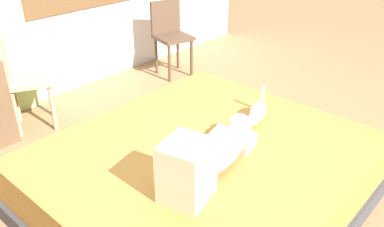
{
  "coord_description": "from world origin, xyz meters",
  "views": [
    {
      "loc": [
        -1.81,
        -1.35,
        1.86
      ],
      "look_at": [
        -0.01,
        0.26,
        0.58
      ],
      "focal_mm": 37.59,
      "sensor_mm": 36.0,
      "label": 1
    }
  ],
  "objects_px": {
    "cat": "(257,112)",
    "chair_spare": "(170,32)",
    "person_lying": "(210,154)",
    "bed": "(204,176)",
    "chair_by_desk": "(19,76)"
  },
  "relations": [
    {
      "from": "cat",
      "to": "chair_spare",
      "type": "height_order",
      "value": "chair_spare"
    },
    {
      "from": "person_lying",
      "to": "cat",
      "type": "bearing_deg",
      "value": 10.88
    },
    {
      "from": "bed",
      "to": "chair_spare",
      "type": "bearing_deg",
      "value": 49.93
    },
    {
      "from": "bed",
      "to": "cat",
      "type": "height_order",
      "value": "cat"
    },
    {
      "from": "chair_spare",
      "to": "person_lying",
      "type": "bearing_deg",
      "value": -130.21
    },
    {
      "from": "bed",
      "to": "cat",
      "type": "bearing_deg",
      "value": -4.04
    },
    {
      "from": "chair_spare",
      "to": "cat",
      "type": "bearing_deg",
      "value": -118.06
    },
    {
      "from": "chair_by_desk",
      "to": "chair_spare",
      "type": "height_order",
      "value": "same"
    },
    {
      "from": "cat",
      "to": "person_lying",
      "type": "bearing_deg",
      "value": -169.12
    },
    {
      "from": "chair_by_desk",
      "to": "chair_spare",
      "type": "distance_m",
      "value": 1.83
    },
    {
      "from": "bed",
      "to": "chair_by_desk",
      "type": "bearing_deg",
      "value": 98.52
    },
    {
      "from": "person_lying",
      "to": "chair_by_desk",
      "type": "distance_m",
      "value": 2.06
    },
    {
      "from": "bed",
      "to": "chair_spare",
      "type": "height_order",
      "value": "chair_spare"
    },
    {
      "from": "person_lying",
      "to": "chair_by_desk",
      "type": "bearing_deg",
      "value": 93.56
    },
    {
      "from": "cat",
      "to": "chair_by_desk",
      "type": "relative_size",
      "value": 0.4
    }
  ]
}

